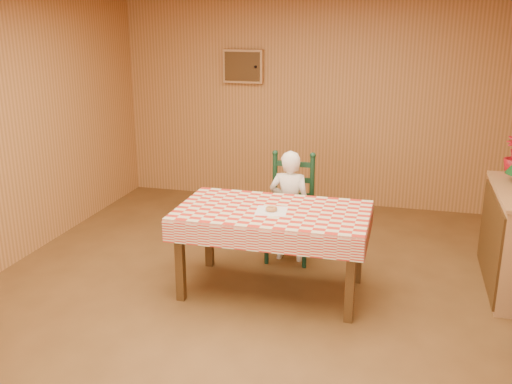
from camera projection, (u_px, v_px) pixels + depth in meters
ground at (250, 305)px, 4.86m from camera, size 6.00×6.00×0.00m
cabin_walls at (266, 82)px, 4.82m from camera, size 5.10×6.05×2.65m
dining_table at (273, 218)px, 4.92m from camera, size 1.66×0.96×0.77m
ladder_chair at (291, 210)px, 5.70m from camera, size 0.44×0.40×1.08m
seated_child at (290, 206)px, 5.63m from camera, size 0.41×0.27×1.12m
napkin at (271, 211)px, 4.85m from camera, size 0.29×0.29×0.00m
donut at (271, 209)px, 4.84m from camera, size 0.11×0.11×0.03m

